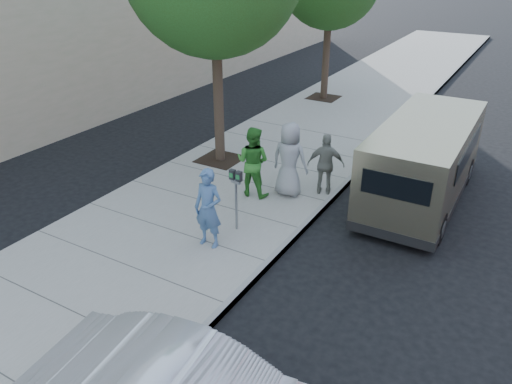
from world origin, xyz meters
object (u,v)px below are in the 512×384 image
parking_meter (236,187)px  person_striped_polo (326,164)px  person_officer (208,208)px  person_green_shirt (253,162)px  person_gray_shirt (290,160)px  van (424,160)px

parking_meter → person_striped_polo: 2.81m
person_officer → person_striped_polo: size_ratio=1.09×
person_green_shirt → person_striped_polo: 1.81m
person_striped_polo → parking_meter: bearing=49.8°
person_gray_shirt → person_green_shirt: bearing=28.5°
person_officer → person_striped_polo: 3.62m
parking_meter → person_green_shirt: person_green_shirt is taller
person_officer → person_striped_polo: (1.11, 3.45, -0.07)m
parking_meter → person_green_shirt: (-0.56, 1.66, -0.14)m
van → person_green_shirt: size_ratio=3.16×
parking_meter → person_officer: size_ratio=0.83×
person_green_shirt → person_striped_polo: bearing=-151.9°
person_green_shirt → person_gray_shirt: person_gray_shirt is taller
person_green_shirt → person_gray_shirt: 0.90m
person_officer → person_green_shirt: person_green_shirt is taller
van → person_officer: van is taller
parking_meter → van: bearing=54.6°
parking_meter → person_striped_polo: person_striped_polo is taller
parking_meter → person_green_shirt: size_ratio=0.80×
person_gray_shirt → person_striped_polo: person_gray_shirt is taller
van → person_striped_polo: 2.40m
person_gray_shirt → person_striped_polo: 0.92m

